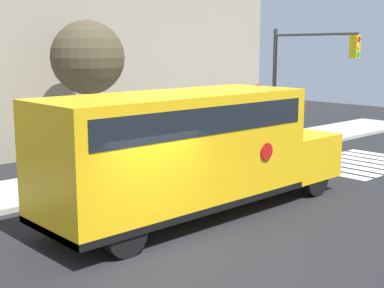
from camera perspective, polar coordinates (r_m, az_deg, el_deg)
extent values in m
plane|color=black|center=(11.49, -2.50, -11.75)|extent=(60.00, 60.00, 0.00)
cube|color=#B2ADA3|center=(16.70, -17.22, -4.87)|extent=(44.00, 3.00, 0.15)
cube|color=white|center=(19.37, 14.25, -2.89)|extent=(0.50, 3.20, 0.01)
cube|color=white|center=(19.95, 15.34, -2.56)|extent=(0.50, 3.20, 0.01)
cube|color=white|center=(20.54, 16.37, -2.25)|extent=(0.50, 3.20, 0.01)
cube|color=white|center=(21.13, 17.34, -1.95)|extent=(0.50, 3.20, 0.01)
cube|color=white|center=(21.73, 18.26, -1.67)|extent=(0.50, 3.20, 0.01)
cube|color=white|center=(22.34, 19.13, -1.41)|extent=(0.50, 3.20, 0.01)
cube|color=yellow|center=(13.21, -1.72, -0.54)|extent=(7.13, 2.50, 2.76)
cube|color=yellow|center=(16.67, 10.18, -0.99)|extent=(2.02, 2.50, 1.29)
cube|color=black|center=(13.52, -1.69, -5.95)|extent=(7.13, 2.54, 0.16)
cube|color=black|center=(13.08, -1.74, 3.03)|extent=(6.56, 2.53, 0.64)
cylinder|color=red|center=(13.75, 8.01, -0.79)|extent=(0.44, 0.02, 0.44)
cylinder|color=black|center=(17.37, 7.07, -2.47)|extent=(1.00, 0.30, 1.00)
cylinder|color=black|center=(16.11, 12.98, -3.66)|extent=(1.00, 0.30, 1.00)
cylinder|color=black|center=(13.05, -12.77, -6.95)|extent=(1.00, 0.30, 1.00)
cylinder|color=black|center=(11.32, -7.15, -9.45)|extent=(1.00, 0.30, 1.00)
cylinder|color=#38383A|center=(21.37, 6.78, 2.04)|extent=(0.07, 0.07, 2.55)
cylinder|color=red|center=(21.20, 6.95, 5.34)|extent=(0.76, 0.03, 0.76)
cylinder|color=#38383A|center=(22.05, 8.75, 5.50)|extent=(0.16, 0.16, 5.04)
cylinder|color=#38383A|center=(20.91, 12.91, 11.33)|extent=(0.10, 3.64, 0.10)
cube|color=yellow|center=(19.98, 16.99, 9.91)|extent=(0.28, 0.28, 0.80)
cylinder|color=red|center=(19.91, 17.41, 10.64)|extent=(0.18, 0.02, 0.18)
cylinder|color=#EAB214|center=(19.91, 17.37, 9.89)|extent=(0.18, 0.02, 0.18)
cylinder|color=green|center=(19.91, 17.33, 9.15)|extent=(0.18, 0.02, 0.18)
cylinder|color=brown|center=(20.26, -10.83, 2.31)|extent=(0.27, 0.27, 3.13)
sphere|color=#4C422D|center=(20.08, -11.06, 9.04)|extent=(2.70, 2.70, 2.70)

